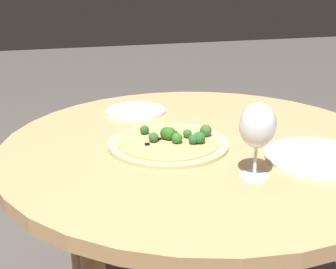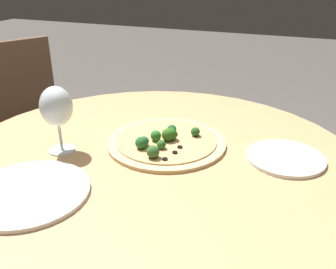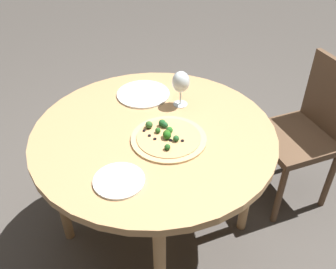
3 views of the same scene
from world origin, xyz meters
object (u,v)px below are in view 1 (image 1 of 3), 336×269
object	(u,v)px
plate_near	(136,111)
plate_far	(318,157)
pizza	(170,141)
wine_glass	(258,127)

from	to	relation	value
plate_near	plate_far	world-z (taller)	same
plate_near	plate_far	size ratio (longest dim) A/B	0.74
pizza	wine_glass	size ratio (longest dim) A/B	1.84
wine_glass	plate_near	world-z (taller)	wine_glass
plate_near	wine_glass	bearing A→B (deg)	-163.57
wine_glass	plate_near	size ratio (longest dim) A/B	0.91
wine_glass	plate_near	distance (m)	0.61
pizza	plate_near	distance (m)	0.32
plate_far	wine_glass	bearing A→B (deg)	105.46
pizza	plate_far	bearing A→B (deg)	-120.14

